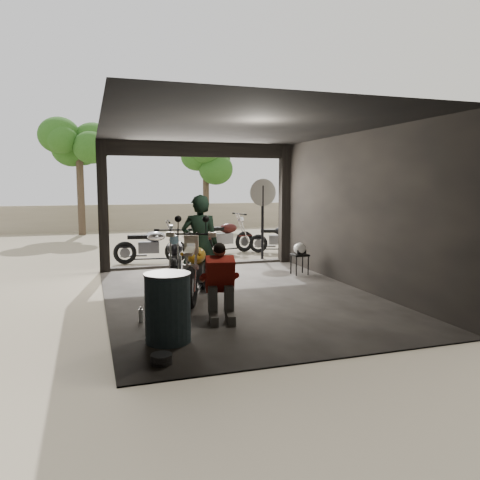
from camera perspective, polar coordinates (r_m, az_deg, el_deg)
ground at (r=9.09m, az=-0.07°, el=-6.87°), size 80.00×80.00×0.00m
garage at (r=9.40m, az=-1.10°, el=1.48°), size 7.00×7.13×3.20m
boundary_wall at (r=22.62m, az=-11.05°, el=2.79°), size 18.00×0.30×1.20m
tree_left at (r=20.99m, az=-19.08°, el=11.49°), size 2.20×2.20×5.60m
tree_right at (r=23.12m, az=-4.20°, el=10.32°), size 2.20×2.20×5.00m
main_bike at (r=8.85m, az=-5.23°, el=-2.88°), size 1.50×2.16×1.33m
left_bike at (r=10.33m, az=-7.90°, el=-1.77°), size 1.11×1.95×1.24m
outside_bike_a at (r=12.92m, az=-10.85°, el=-0.27°), size 1.79×0.91×1.16m
outside_bike_b at (r=14.50m, az=-1.90°, el=0.78°), size 1.96×1.16×1.25m
outside_bike_c at (r=14.69m, az=4.76°, el=0.53°), size 1.74×1.19×1.09m
rider at (r=9.06m, az=-4.88°, el=-0.65°), size 0.82×0.65×1.96m
mechanic at (r=7.39m, az=-2.36°, el=-5.39°), size 0.74×0.91×1.18m
stool at (r=11.15m, az=7.28°, el=-2.09°), size 0.37×0.37×0.51m
helmet at (r=11.07m, az=7.31°, el=-1.04°), size 0.39×0.40×0.28m
oil_drum at (r=6.47m, az=-8.80°, el=-8.27°), size 0.62×0.62×0.96m
sign_post at (r=13.13m, az=2.79°, el=4.17°), size 0.77×0.08×2.30m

